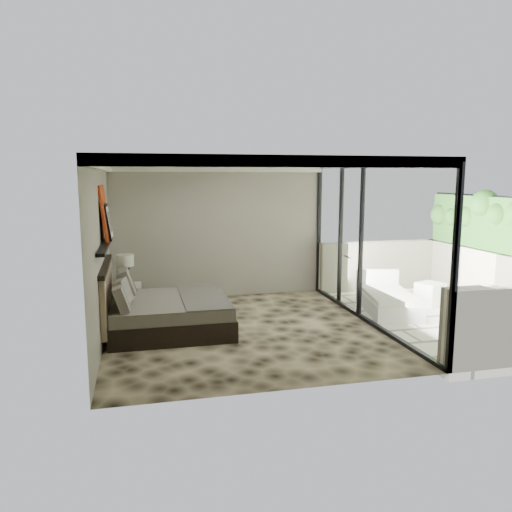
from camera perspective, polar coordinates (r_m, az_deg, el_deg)
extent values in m
plane|color=black|center=(8.53, -1.50, -8.41)|extent=(5.00, 5.00, 0.00)
cube|color=silver|center=(8.14, -1.58, 10.68)|extent=(4.50, 5.00, 0.02)
cube|color=gray|center=(10.65, -4.26, 2.76)|extent=(4.50, 0.02, 2.80)
cube|color=gray|center=(8.07, -17.30, 0.39)|extent=(0.02, 5.00, 2.80)
cube|color=white|center=(8.95, 12.72, 1.38)|extent=(0.08, 5.00, 2.80)
cube|color=silver|center=(9.97, 20.26, -6.75)|extent=(3.00, 5.00, 0.12)
cube|color=beige|center=(10.63, 26.53, -2.81)|extent=(0.30, 5.00, 1.10)
cube|color=black|center=(8.16, -16.86, 1.21)|extent=(0.12, 2.20, 0.05)
cube|color=black|center=(8.57, -9.73, -7.27)|extent=(1.96, 1.86, 0.34)
cube|color=#5C594C|center=(8.50, -9.78, -5.52)|extent=(1.90, 1.80, 0.21)
cube|color=#43413A|center=(8.52, -6.03, -4.66)|extent=(0.75, 1.84, 0.03)
cube|color=#8F7C5B|center=(8.46, -16.67, -4.36)|extent=(0.08, 1.96, 0.93)
cube|color=black|center=(9.88, -14.61, -4.53)|extent=(0.64, 0.64, 0.58)
cone|color=black|center=(9.80, -14.64, -2.76)|extent=(0.19, 0.19, 0.17)
cone|color=black|center=(9.77, -14.68, -1.80)|extent=(0.19, 0.19, 0.17)
cylinder|color=beige|center=(9.73, -14.73, -0.46)|extent=(0.32, 0.32, 0.22)
cube|color=#A3340D|center=(8.54, -16.94, 4.74)|extent=(0.13, 0.90, 0.90)
cube|color=black|center=(8.54, -16.52, 3.75)|extent=(0.11, 0.50, 0.60)
cube|color=white|center=(10.68, 19.26, -4.09)|extent=(0.58, 0.58, 0.45)
cube|color=silver|center=(9.93, 14.85, -5.31)|extent=(1.18, 1.84, 0.30)
cube|color=beige|center=(9.88, 14.89, -4.24)|extent=(1.11, 1.73, 0.09)
cube|color=silver|center=(10.60, 13.71, -2.51)|extent=(0.86, 0.30, 0.37)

